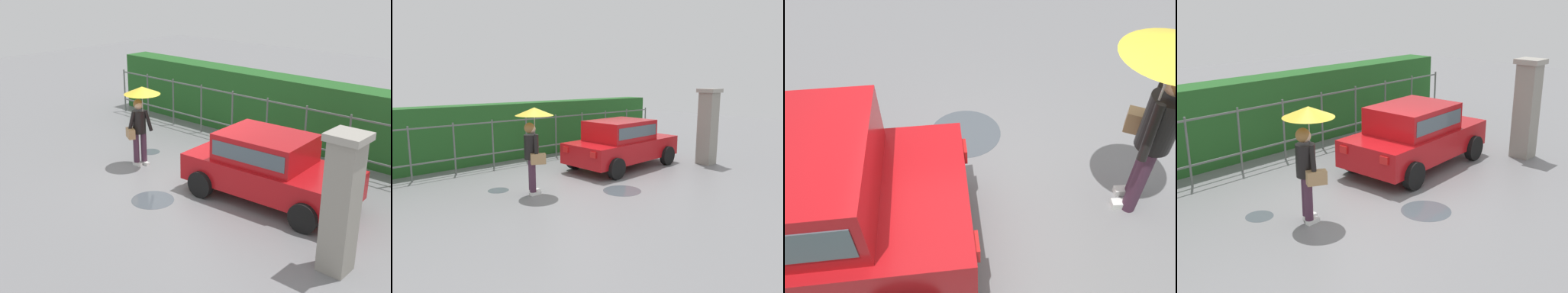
# 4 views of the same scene
# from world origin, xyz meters

# --- Properties ---
(ground_plane) EXTENTS (40.00, 40.00, 0.00)m
(ground_plane) POSITION_xyz_m (0.00, 0.00, 0.00)
(ground_plane) COLOR slate
(car) EXTENTS (3.82, 2.04, 1.48)m
(car) POSITION_xyz_m (1.86, 0.35, 0.80)
(car) COLOR #B71116
(car) RESTS_ON ground
(pedestrian) EXTENTS (0.90, 0.91, 2.07)m
(pedestrian) POSITION_xyz_m (-1.67, -0.15, 1.48)
(pedestrian) COLOR #47283D
(pedestrian) RESTS_ON ground
(gate_pillar) EXTENTS (0.60, 0.60, 2.42)m
(gate_pillar) POSITION_xyz_m (4.28, -1.15, 1.24)
(gate_pillar) COLOR gray
(gate_pillar) RESTS_ON ground
(fence_section) EXTENTS (12.10, 0.05, 1.50)m
(fence_section) POSITION_xyz_m (0.05, 2.92, 0.83)
(fence_section) COLOR #59605B
(fence_section) RESTS_ON ground
(hedge_row) EXTENTS (13.05, 0.90, 1.90)m
(hedge_row) POSITION_xyz_m (0.05, 3.94, 0.95)
(hedge_row) COLOR #235B23
(hedge_row) RESTS_ON ground
(puddle_near) EXTENTS (0.94, 0.94, 0.00)m
(puddle_near) POSITION_xyz_m (0.07, -1.39, 0.00)
(puddle_near) COLOR #4C545B
(puddle_near) RESTS_ON ground
(puddle_far) EXTENTS (0.51, 0.51, 0.00)m
(puddle_far) POSITION_xyz_m (-2.22, 0.65, 0.00)
(puddle_far) COLOR #4C545B
(puddle_far) RESTS_ON ground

